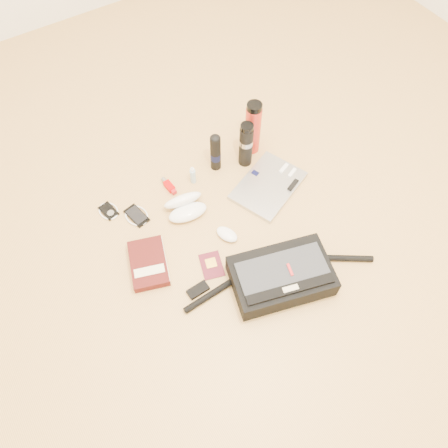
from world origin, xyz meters
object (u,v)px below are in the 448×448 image
object	(u,v)px
book	(149,263)
thermos_black	(246,144)
laptop	(269,186)
messenger_bag	(281,276)
thermos_red	(253,128)

from	to	relation	value
book	thermos_black	distance (m)	0.72
thermos_black	book	bearing A→B (deg)	-158.77
laptop	thermos_black	world-z (taller)	thermos_black
book	laptop	bearing A→B (deg)	24.40
laptop	thermos_black	size ratio (longest dim) A/B	1.60
messenger_bag	book	world-z (taller)	messenger_bag
messenger_bag	thermos_red	world-z (taller)	thermos_red
thermos_black	thermos_red	world-z (taller)	thermos_red
book	thermos_black	size ratio (longest dim) A/B	1.05
book	thermos_red	size ratio (longest dim) A/B	0.90
messenger_bag	laptop	size ratio (longest dim) A/B	1.99
messenger_bag	thermos_red	size ratio (longest dim) A/B	2.74
book	thermos_red	xyz separation A→B (m)	(0.74, 0.31, 0.13)
messenger_bag	book	bearing A→B (deg)	156.00
messenger_bag	laptop	distance (m)	0.49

